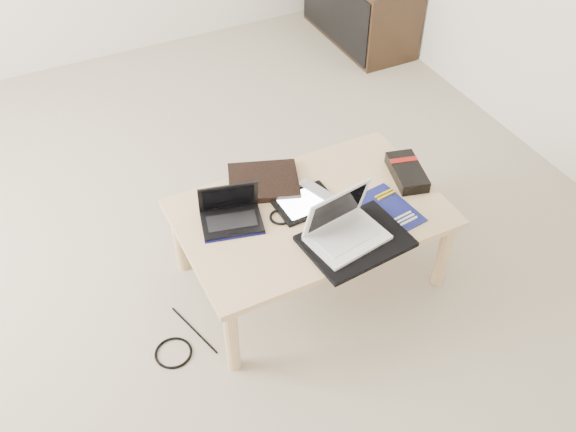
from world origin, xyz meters
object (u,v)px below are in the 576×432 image
netbook (231,214)px  gpu_box (407,172)px  white_laptop (344,228)px  coffee_table (311,219)px  media_cabinet (359,5)px

netbook → gpu_box: size_ratio=1.03×
netbook → gpu_box: bearing=-6.1°
white_laptop → gpu_box: bearing=25.4°
netbook → white_laptop: 0.47m
coffee_table → white_laptop: 0.24m
coffee_table → gpu_box: size_ratio=4.05×
netbook → white_laptop: (0.36, -0.30, 0.03)m
media_cabinet → white_laptop: bearing=-122.9°
media_cabinet → netbook: size_ratio=3.21×
white_laptop → netbook: bearing=140.3°
media_cabinet → white_laptop: (-1.31, -2.03, 0.21)m
coffee_table → media_cabinet: size_ratio=1.22×
coffee_table → gpu_box: gpu_box is taller
media_cabinet → netbook: netbook is taller
coffee_table → media_cabinet: 2.27m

